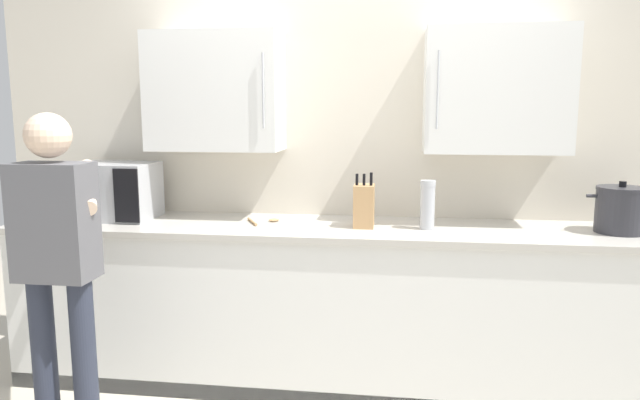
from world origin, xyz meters
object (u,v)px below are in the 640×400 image
at_px(thermos_flask, 427,205).
at_px(person_figure, 57,252).
at_px(wooden_spoon, 264,221).
at_px(knife_block, 364,206).
at_px(stock_pot, 621,210).
at_px(microwave_oven, 106,191).

bearing_deg(thermos_flask, person_figure, -156.36).
relative_size(wooden_spoon, knife_block, 0.67).
xyz_separation_m(wooden_spoon, person_figure, (-0.77, -0.81, -0.01)).
height_order(wooden_spoon, thermos_flask, thermos_flask).
bearing_deg(thermos_flask, knife_block, 177.04).
bearing_deg(wooden_spoon, stock_pot, -0.73).
distance_m(wooden_spoon, thermos_flask, 0.93).
relative_size(stock_pot, person_figure, 0.22).
xyz_separation_m(knife_block, person_figure, (-1.35, -0.76, -0.12)).
bearing_deg(stock_pot, knife_block, -178.95).
relative_size(microwave_oven, person_figure, 0.45).
xyz_separation_m(stock_pot, knife_block, (-1.34, -0.02, -0.00)).
bearing_deg(knife_block, thermos_flask, -2.96).
distance_m(microwave_oven, knife_block, 1.53).
distance_m(knife_block, person_figure, 1.55).
relative_size(knife_block, thermos_flask, 1.15).
height_order(microwave_oven, thermos_flask, microwave_oven).
xyz_separation_m(microwave_oven, person_figure, (0.18, -0.80, -0.16)).
bearing_deg(knife_block, stock_pot, 1.05).
bearing_deg(stock_pot, wooden_spoon, 179.27).
bearing_deg(person_figure, wooden_spoon, 46.20).
xyz_separation_m(wooden_spoon, knife_block, (0.57, -0.05, 0.11)).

